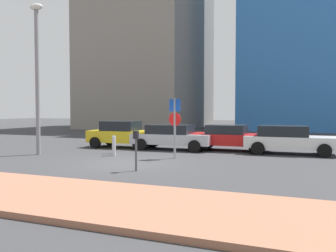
{
  "coord_description": "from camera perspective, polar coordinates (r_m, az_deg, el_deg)",
  "views": [
    {
      "loc": [
        6.9,
        -12.81,
        2.19
      ],
      "look_at": [
        1.0,
        2.01,
        1.45
      ],
      "focal_mm": 37.84,
      "sensor_mm": 36.0,
      "label": 1
    }
  ],
  "objects": [
    {
      "name": "ground_plane",
      "position": [
        14.71,
        -6.57,
        -5.94
      ],
      "size": [
        120.0,
        120.0,
        0.0
      ],
      "primitive_type": "plane",
      "color": "#38383A"
    },
    {
      "name": "traffic_bollard_mid",
      "position": [
        17.1,
        -8.71,
        -3.22
      ],
      "size": [
        0.18,
        0.18,
        0.9
      ],
      "primitive_type": "cylinder",
      "color": "#B7B7BC",
      "rests_on": "ground"
    },
    {
      "name": "parked_car_silver",
      "position": [
        19.42,
        0.64,
        -1.66
      ],
      "size": [
        4.43,
        2.13,
        1.37
      ],
      "color": "#B7BABF",
      "rests_on": "ground"
    },
    {
      "name": "parked_car_red",
      "position": [
        19.22,
        9.88,
        -1.76
      ],
      "size": [
        4.24,
        2.02,
        1.38
      ],
      "color": "red",
      "rests_on": "ground"
    },
    {
      "name": "street_lamp",
      "position": [
        18.41,
        -20.33,
        8.92
      ],
      "size": [
        0.7,
        0.36,
        7.26
      ],
      "color": "gray",
      "rests_on": "ground"
    },
    {
      "name": "traffic_bollard_near",
      "position": [
        17.87,
        -8.7,
        -2.98
      ],
      "size": [
        0.16,
        0.16,
        0.9
      ],
      "primitive_type": "cylinder",
      "color": "#B7B7BC",
      "rests_on": "ground"
    },
    {
      "name": "sidewalk_brick",
      "position": [
        10.06,
        -22.63,
        -9.73
      ],
      "size": [
        40.0,
        3.36,
        0.14
      ],
      "primitive_type": "cube",
      "color": "#9E664C",
      "rests_on": "ground"
    },
    {
      "name": "parked_car_yellow",
      "position": [
        20.69,
        -7.31,
        -1.25
      ],
      "size": [
        4.01,
        2.17,
        1.53
      ],
      "color": "gold",
      "rests_on": "ground"
    },
    {
      "name": "parked_car_white",
      "position": [
        18.5,
        18.83,
        -1.98
      ],
      "size": [
        4.4,
        2.13,
        1.4
      ],
      "color": "white",
      "rests_on": "ground"
    },
    {
      "name": "building_under_construction",
      "position": [
        44.7,
        -2.98,
        12.12
      ],
      "size": [
        12.32,
        15.33,
        19.1
      ],
      "primitive_type": "cube",
      "color": "gray",
      "rests_on": "ground"
    },
    {
      "name": "parking_sign_post",
      "position": [
        15.83,
        1.11,
        0.83
      ],
      "size": [
        0.6,
        0.13,
        2.69
      ],
      "color": "gray",
      "rests_on": "ground"
    },
    {
      "name": "parking_meter",
      "position": [
        12.65,
        -5.17,
        -3.09
      ],
      "size": [
        0.18,
        0.14,
        1.44
      ],
      "color": "#4C4C51",
      "rests_on": "ground"
    }
  ]
}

